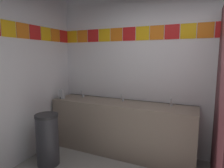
% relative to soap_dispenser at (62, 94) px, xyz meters
% --- Properties ---
extents(wall_back, '(4.42, 0.09, 2.90)m').
position_rel_soap_dispenser_xyz_m(wall_back, '(2.04, 0.47, 0.51)').
color(wall_back, silver).
rests_on(wall_back, ground_plane).
extents(vanity_counter, '(2.38, 0.55, 0.86)m').
position_rel_soap_dispenser_xyz_m(vanity_counter, '(1.08, 0.16, -0.50)').
color(vanity_counter, gray).
rests_on(vanity_counter, ground_plane).
extents(faucet_left, '(0.04, 0.10, 0.14)m').
position_rel_soap_dispenser_xyz_m(faucet_left, '(0.28, 0.25, -0.03)').
color(faucet_left, silver).
rests_on(faucet_left, vanity_counter).
extents(faucet_center, '(0.04, 0.10, 0.14)m').
position_rel_soap_dispenser_xyz_m(faucet_center, '(1.08, 0.25, -0.03)').
color(faucet_center, silver).
rests_on(faucet_center, vanity_counter).
extents(faucet_right, '(0.04, 0.10, 0.14)m').
position_rel_soap_dispenser_xyz_m(faucet_right, '(1.87, 0.25, -0.03)').
color(faucet_right, silver).
rests_on(faucet_right, vanity_counter).
extents(soap_dispenser, '(0.09, 0.09, 0.16)m').
position_rel_soap_dispenser_xyz_m(soap_dispenser, '(0.00, 0.00, 0.00)').
color(soap_dispenser, '#B7BABF').
rests_on(soap_dispenser, vanity_counter).
extents(trash_bin, '(0.33, 0.33, 0.77)m').
position_rel_soap_dispenser_xyz_m(trash_bin, '(0.23, -0.64, -0.55)').
color(trash_bin, '#333338').
rests_on(trash_bin, ground_plane).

